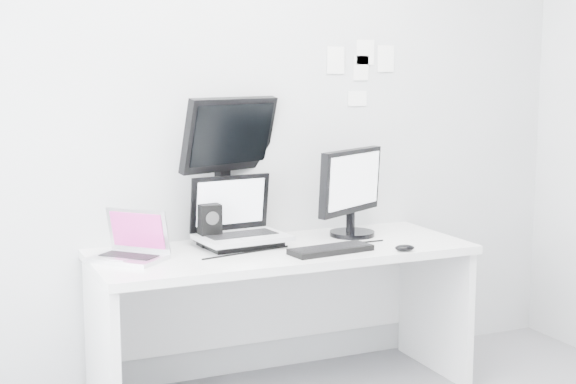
% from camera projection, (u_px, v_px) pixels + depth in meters
% --- Properties ---
extents(back_wall, '(3.60, 0.00, 3.60)m').
position_uv_depth(back_wall, '(255.00, 114.00, 4.12)').
color(back_wall, silver).
rests_on(back_wall, ground).
extents(desk, '(1.80, 0.70, 0.73)m').
position_uv_depth(desk, '(283.00, 322.00, 3.95)').
color(desk, white).
rests_on(desk, ground).
extents(macbook, '(0.38, 0.39, 0.23)m').
position_uv_depth(macbook, '(127.00, 235.00, 3.61)').
color(macbook, silver).
rests_on(macbook, desk).
extents(speaker, '(0.13, 0.13, 0.20)m').
position_uv_depth(speaker, '(209.00, 225.00, 3.92)').
color(speaker, black).
rests_on(speaker, desk).
extents(dell_laptop, '(0.44, 0.36, 0.34)m').
position_uv_depth(dell_laptop, '(242.00, 211.00, 3.89)').
color(dell_laptop, silver).
rests_on(dell_laptop, desk).
extents(rear_monitor, '(0.57, 0.38, 0.73)m').
position_uv_depth(rear_monitor, '(227.00, 167.00, 4.02)').
color(rear_monitor, black).
rests_on(rear_monitor, desk).
extents(samsung_monitor, '(0.55, 0.45, 0.46)m').
position_uv_depth(samsung_monitor, '(353.00, 191.00, 4.14)').
color(samsung_monitor, black).
rests_on(samsung_monitor, desk).
extents(keyboard, '(0.41, 0.19, 0.03)m').
position_uv_depth(keyboard, '(331.00, 250.00, 3.79)').
color(keyboard, black).
rests_on(keyboard, desk).
extents(mouse, '(0.11, 0.08, 0.03)m').
position_uv_depth(mouse, '(405.00, 248.00, 3.82)').
color(mouse, black).
rests_on(mouse, desk).
extents(wall_note_0, '(0.10, 0.00, 0.14)m').
position_uv_depth(wall_note_0, '(336.00, 60.00, 4.25)').
color(wall_note_0, white).
rests_on(wall_note_0, back_wall).
extents(wall_note_1, '(0.09, 0.00, 0.13)m').
position_uv_depth(wall_note_1, '(361.00, 68.00, 4.32)').
color(wall_note_1, white).
rests_on(wall_note_1, back_wall).
extents(wall_note_2, '(0.10, 0.00, 0.14)m').
position_uv_depth(wall_note_2, '(386.00, 59.00, 4.37)').
color(wall_note_2, white).
rests_on(wall_note_2, back_wall).
extents(wall_note_3, '(0.11, 0.00, 0.08)m').
position_uv_depth(wall_note_3, '(357.00, 98.00, 4.33)').
color(wall_note_3, white).
rests_on(wall_note_3, back_wall).
extents(wall_note_4, '(0.11, 0.00, 0.13)m').
position_uv_depth(wall_note_4, '(365.00, 52.00, 4.32)').
color(wall_note_4, white).
rests_on(wall_note_4, back_wall).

